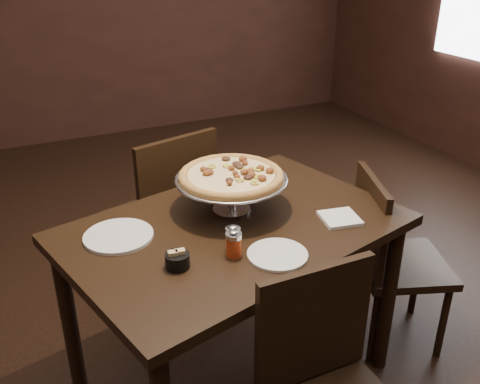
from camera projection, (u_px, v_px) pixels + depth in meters
name	position (u px, v px, depth m)	size (l,w,h in m)	color
room	(225.00, 69.00, 1.93)	(6.04, 7.04, 2.84)	black
dining_table	(234.00, 247.00, 2.15)	(1.46, 1.15, 0.81)	black
pizza_stand	(231.00, 176.00, 2.15)	(0.46, 0.46, 0.19)	#B3B2BA
parmesan_shaker	(233.00, 238.00, 1.92)	(0.06, 0.06, 0.10)	#F9EDC2
pepper_flake_shaker	(234.00, 244.00, 1.88)	(0.06, 0.06, 0.10)	#98220D
packet_caddy	(177.00, 260.00, 1.83)	(0.09, 0.09, 0.07)	black
napkin_stack	(340.00, 218.00, 2.14)	(0.14, 0.14, 0.02)	silver
plate_left	(119.00, 236.00, 2.01)	(0.26, 0.26, 0.01)	silver
plate_near	(277.00, 255.00, 1.90)	(0.22, 0.22, 0.01)	silver
serving_spatula	(270.00, 183.00, 2.10)	(0.12, 0.12, 0.02)	#B3B2BA
chair_far	(167.00, 211.00, 2.80)	(0.55, 0.55, 0.97)	black
chair_side	(389.00, 255.00, 2.51)	(0.53, 0.53, 0.88)	black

